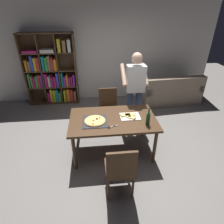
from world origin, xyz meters
TOP-DOWN VIEW (x-y plane):
  - ground_plane at (0.00, 0.00)m, footprint 12.00×12.00m
  - back_wall at (0.00, 2.60)m, footprint 6.40×0.10m
  - dining_table at (0.00, 0.00)m, footprint 1.56×0.96m
  - chair_near_camera at (-0.00, -0.97)m, footprint 0.42×0.42m
  - chair_far_side at (0.00, 0.97)m, footprint 0.42×0.42m
  - couch at (1.90, 1.99)m, footprint 1.76×0.98m
  - bookshelf at (-1.46, 2.37)m, footprint 1.40×0.35m
  - person_serving_pizza at (0.55, 0.75)m, footprint 0.55×0.54m
  - pepperoni_pizza_on_tray at (-0.32, -0.07)m, footprint 0.43×0.43m
  - pizza_slices_on_towel at (0.31, 0.04)m, footprint 0.36×0.28m
  - wine_bottle at (0.57, -0.26)m, footprint 0.07×0.07m
  - kitchen_scissors at (-0.06, -0.27)m, footprint 0.20×0.11m

SIDE VIEW (x-z plane):
  - ground_plane at x=0.00m, z-range 0.00..0.00m
  - couch at x=1.90m, z-range -0.12..0.73m
  - chair_near_camera at x=0.00m, z-range 0.06..0.96m
  - chair_far_side at x=0.00m, z-range 0.06..0.96m
  - dining_table at x=0.00m, z-range 0.30..1.05m
  - kitchen_scissors at x=-0.06m, z-range 0.75..0.76m
  - pizza_slices_on_towel at x=0.31m, z-range 0.75..0.78m
  - pepperoni_pizza_on_tray at x=-0.32m, z-range 0.75..0.78m
  - wine_bottle at x=0.57m, z-range 0.71..1.03m
  - bookshelf at x=-1.46m, z-range -0.07..1.88m
  - person_serving_pizza at x=0.55m, z-range 0.12..1.87m
  - back_wall at x=0.00m, z-range 0.00..2.80m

